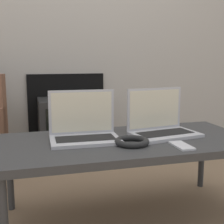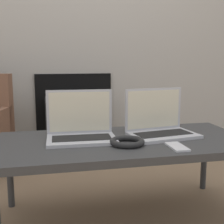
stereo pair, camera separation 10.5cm
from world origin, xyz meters
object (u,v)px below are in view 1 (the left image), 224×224
object	(u,v)px
tv	(70,124)
headphones	(132,141)
laptop_left	(84,129)
laptop_right	(161,124)
phone	(182,146)

from	to	relation	value
tv	headphones	bearing A→B (deg)	-85.97
laptop_left	tv	xyz separation A→B (m)	(0.10, 1.26, -0.24)
laptop_right	headphones	xyz separation A→B (m)	(-0.22, -0.15, -0.04)
headphones	tv	distance (m)	1.43
tv	laptop_left	bearing A→B (deg)	-94.59
laptop_left	headphones	size ratio (longest dim) A/B	2.09
headphones	phone	xyz separation A→B (m)	(0.21, -0.10, -0.01)
tv	laptop_right	bearing A→B (deg)	-75.92
laptop_right	headphones	world-z (taller)	laptop_right
laptop_right	phone	distance (m)	0.25
phone	tv	distance (m)	1.56
laptop_left	laptop_right	bearing A→B (deg)	1.88
phone	laptop_right	bearing A→B (deg)	88.31
laptop_right	tv	world-z (taller)	laptop_right
laptop_left	phone	bearing A→B (deg)	-29.30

